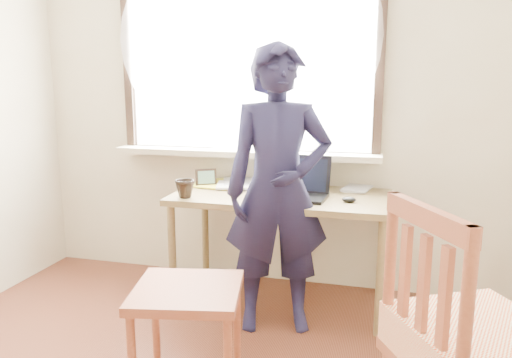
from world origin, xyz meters
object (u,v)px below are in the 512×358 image
(desk, at_px, (281,206))
(person, at_px, (278,190))
(side_chair, at_px, (470,349))
(laptop, at_px, (299,187))
(mug_dark, at_px, (185,189))
(work_chair, at_px, (187,303))
(mug_white, at_px, (263,181))

(desk, xyz_separation_m, person, (0.04, -0.31, 0.17))
(side_chair, xyz_separation_m, person, (-0.88, 1.03, 0.27))
(laptop, relative_size, mug_dark, 3.23)
(side_chair, bearing_deg, mug_dark, 143.21)
(side_chair, bearing_deg, laptop, 121.78)
(laptop, bearing_deg, person, -103.60)
(laptop, xyz_separation_m, mug_dark, (-0.66, -0.21, -0.00))
(desk, bearing_deg, work_chair, -102.91)
(laptop, distance_m, person, 0.29)
(side_chair, distance_m, person, 1.38)
(work_chair, bearing_deg, person, 68.34)
(mug_dark, xyz_separation_m, side_chair, (1.48, -1.10, -0.23))
(laptop, distance_m, work_chair, 1.09)
(work_chair, bearing_deg, laptop, 70.60)
(desk, distance_m, side_chair, 1.63)
(laptop, relative_size, side_chair, 0.36)
(work_chair, xyz_separation_m, side_chair, (1.15, -0.34, 0.13))
(desk, height_order, mug_dark, mug_dark)
(desk, xyz_separation_m, side_chair, (0.92, -1.34, -0.10))
(desk, height_order, laptop, laptop)
(mug_white, relative_size, mug_dark, 0.93)
(person, bearing_deg, laptop, 59.52)
(mug_white, bearing_deg, desk, -44.43)
(side_chair, bearing_deg, mug_white, 125.95)
(work_chair, distance_m, side_chair, 1.21)
(desk, bearing_deg, laptop, -14.15)
(mug_white, xyz_separation_m, work_chair, (-0.07, -1.15, -0.35))
(laptop, xyz_separation_m, person, (-0.07, -0.28, 0.04))
(laptop, distance_m, mug_dark, 0.69)
(laptop, bearing_deg, desk, 165.85)
(mug_white, bearing_deg, laptop, -34.21)
(laptop, distance_m, mug_white, 0.33)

